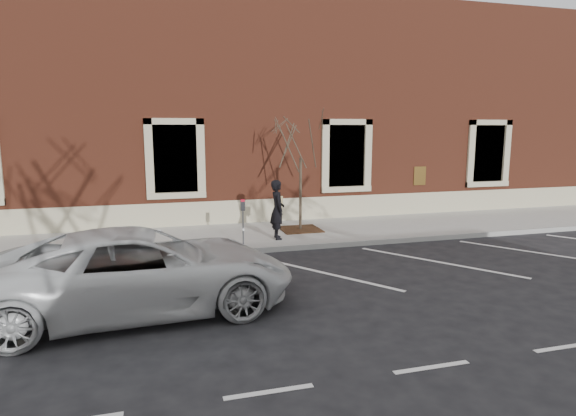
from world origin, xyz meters
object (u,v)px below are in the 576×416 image
object	(u,v)px
man	(277,210)
white_truck	(142,271)
sapling	(301,137)
parking_meter	(243,213)

from	to	relation	value
man	white_truck	size ratio (longest dim) A/B	0.31
sapling	white_truck	size ratio (longest dim) A/B	0.75
parking_meter	sapling	bearing A→B (deg)	57.07
white_truck	parking_meter	bearing A→B (deg)	-37.30
man	white_truck	world-z (taller)	man
sapling	man	bearing A→B (deg)	-135.16
man	parking_meter	size ratio (longest dim) A/B	1.36
sapling	white_truck	bearing A→B (deg)	-131.05
parking_meter	sapling	size ratio (longest dim) A/B	0.30
sapling	white_truck	distance (m)	7.63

